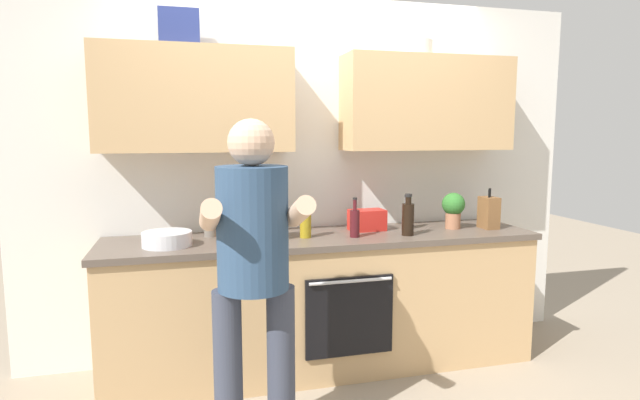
% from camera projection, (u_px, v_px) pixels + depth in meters
% --- Properties ---
extents(ground_plane, '(12.00, 12.00, 0.00)m').
position_uv_depth(ground_plane, '(325.00, 365.00, 3.48)').
color(ground_plane, gray).
extents(back_wall_unit, '(4.00, 0.38, 2.50)m').
position_uv_depth(back_wall_unit, '(314.00, 143.00, 3.54)').
color(back_wall_unit, silver).
rests_on(back_wall_unit, ground).
extents(counter, '(2.84, 0.67, 0.90)m').
position_uv_depth(counter, '(325.00, 301.00, 3.42)').
color(counter, tan).
rests_on(counter, ground).
extents(person_standing, '(0.49, 0.45, 1.64)m').
position_uv_depth(person_standing, '(253.00, 261.00, 2.44)').
color(person_standing, '#383D4C').
rests_on(person_standing, ground).
extents(bottle_water, '(0.07, 0.07, 0.24)m').
position_uv_depth(bottle_water, '(407.00, 215.00, 3.59)').
color(bottle_water, silver).
rests_on(bottle_water, counter).
extents(bottle_juice, '(0.05, 0.05, 0.31)m').
position_uv_depth(bottle_juice, '(256.00, 214.00, 3.42)').
color(bottle_juice, orange).
rests_on(bottle_juice, counter).
extents(bottle_hotsauce, '(0.06, 0.06, 0.33)m').
position_uv_depth(bottle_hotsauce, '(233.00, 224.00, 3.04)').
color(bottle_hotsauce, red).
rests_on(bottle_hotsauce, counter).
extents(bottle_wine, '(0.06, 0.06, 0.26)m').
position_uv_depth(bottle_wine, '(355.00, 222.00, 3.30)').
color(bottle_wine, '#471419').
rests_on(bottle_wine, counter).
extents(bottle_soy, '(0.08, 0.08, 0.28)m').
position_uv_depth(bottle_soy, '(408.00, 218.00, 3.36)').
color(bottle_soy, black).
rests_on(bottle_soy, counter).
extents(bottle_oil, '(0.07, 0.07, 0.26)m').
position_uv_depth(bottle_oil, '(305.00, 220.00, 3.28)').
color(bottle_oil, olive).
rests_on(bottle_oil, counter).
extents(cup_stoneware, '(0.08, 0.08, 0.09)m').
position_uv_depth(cup_stoneware, '(211.00, 230.00, 3.33)').
color(cup_stoneware, slate).
rests_on(cup_stoneware, counter).
extents(mixing_bowl, '(0.29, 0.29, 0.09)m').
position_uv_depth(mixing_bowl, '(167.00, 239.00, 3.05)').
color(mixing_bowl, silver).
rests_on(mixing_bowl, counter).
extents(knife_block, '(0.10, 0.14, 0.28)m').
position_uv_depth(knife_block, '(489.00, 213.00, 3.60)').
color(knife_block, brown).
rests_on(knife_block, counter).
extents(potted_herb, '(0.16, 0.16, 0.25)m').
position_uv_depth(potted_herb, '(453.00, 208.00, 3.59)').
color(potted_herb, '#9E6647').
rests_on(potted_herb, counter).
extents(grocery_bag_bread, '(0.27, 0.18, 0.21)m').
position_uv_depth(grocery_bag_bread, '(258.00, 223.00, 3.23)').
color(grocery_bag_bread, tan).
rests_on(grocery_bag_bread, counter).
extents(grocery_bag_crisps, '(0.25, 0.16, 0.14)m').
position_uv_depth(grocery_bag_crisps, '(367.00, 220.00, 3.54)').
color(grocery_bag_crisps, red).
rests_on(grocery_bag_crisps, counter).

